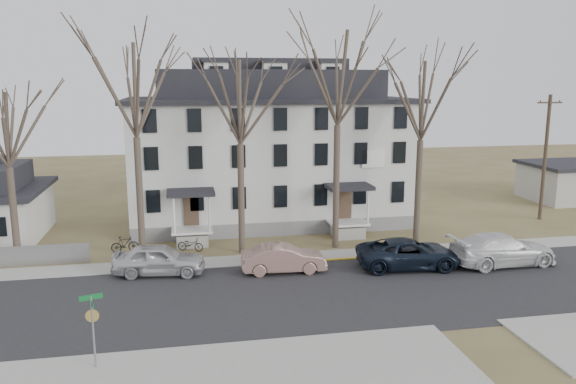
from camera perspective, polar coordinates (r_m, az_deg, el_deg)
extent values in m
plane|color=brown|center=(27.22, 8.39, -11.54)|extent=(120.00, 120.00, 0.00)
cube|color=#27272A|center=(28.98, 7.08, -10.07)|extent=(120.00, 10.00, 0.04)
cube|color=#A09F97|center=(34.40, 4.01, -6.54)|extent=(120.00, 2.00, 0.08)
cube|color=#A09F97|center=(21.40, -8.57, -18.23)|extent=(20.00, 5.00, 0.08)
cube|color=gold|center=(35.17, 12.34, -6.38)|extent=(14.00, 0.25, 0.06)
cube|color=slate|center=(43.32, -1.92, -2.10)|extent=(20.00, 10.00, 1.00)
cube|color=beige|center=(42.51, -1.96, 3.81)|extent=(20.00, 10.00, 8.00)
cube|color=black|center=(42.18, -2.00, 9.34)|extent=(20.80, 10.80, 0.30)
cube|color=black|center=(42.16, -2.01, 10.90)|extent=(16.00, 7.00, 2.00)
cube|color=black|center=(42.17, -2.02, 12.81)|extent=(11.00, 4.50, 0.80)
cube|color=white|center=(36.93, -9.73, -3.81)|extent=(2.60, 2.00, 0.16)
cube|color=white|center=(38.53, 6.10, -3.08)|extent=(2.60, 2.00, 0.16)
cube|color=white|center=(39.17, 8.66, 3.35)|extent=(1.60, 0.08, 1.20)
cube|color=#A09F97|center=(56.35, 27.11, 0.81)|extent=(8.00, 6.00, 3.00)
cylinder|color=#473B31|center=(34.24, -14.81, -0.68)|extent=(0.40, 0.40, 7.28)
cylinder|color=#473B31|center=(34.37, -4.77, -0.73)|extent=(0.40, 0.40, 6.76)
cylinder|color=#473B31|center=(35.39, 4.92, 0.47)|extent=(0.40, 0.40, 7.80)
cylinder|color=#473B31|center=(37.33, 13.06, -0.03)|extent=(0.40, 0.40, 6.76)
cylinder|color=#473B31|center=(35.61, -26.06, -2.29)|extent=(0.40, 0.40, 5.72)
cylinder|color=#3D3023|center=(46.67, 24.65, 3.15)|extent=(0.28, 0.28, 9.50)
cube|color=#3D3023|center=(46.35, 25.07, 8.23)|extent=(2.00, 0.12, 0.12)
imported|color=silver|center=(31.73, -12.96, -6.74)|extent=(5.21, 2.66, 1.70)
imported|color=#916C60|center=(31.34, -0.47, -6.83)|extent=(4.74, 1.82, 1.54)
imported|color=black|center=(32.76, 12.18, -6.18)|extent=(6.13, 3.27, 1.64)
imported|color=silver|center=(34.78, 20.94, -5.52)|extent=(6.35, 2.82, 1.81)
imported|color=black|center=(35.65, -9.88, -5.31)|extent=(1.75, 1.17, 0.87)
imported|color=black|center=(36.34, -16.24, -5.17)|extent=(1.72, 0.65, 1.01)
cylinder|color=gray|center=(22.32, -19.16, -13.35)|extent=(0.08, 0.08, 2.86)
cube|color=#0C5926|center=(21.80, -19.39, -10.05)|extent=(0.83, 0.03, 0.20)
cube|color=#0C5926|center=(21.88, -19.35, -10.61)|extent=(0.03, 0.83, 0.20)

